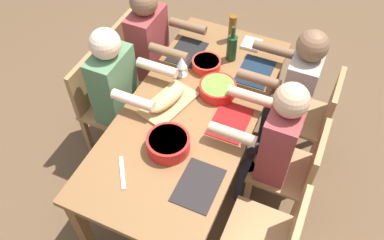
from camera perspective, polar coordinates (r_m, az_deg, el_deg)
ground_plane at (r=3.24m, az=0.00°, el=-7.20°), size 8.00×8.00×0.00m
dining_table at (r=2.71m, az=0.00°, el=0.37°), size 1.90×0.86×0.74m
chair_far_right at (r=2.49m, az=11.52°, el=-16.15°), size 0.40×0.40×0.85m
chair_far_left at (r=3.09m, az=16.94°, el=0.66°), size 0.40×0.40×0.85m
diner_far_left at (r=2.94m, az=14.46°, el=4.51°), size 0.41×0.53×1.20m
chair_near_center at (r=3.12m, az=-12.75°, el=2.55°), size 0.40×0.40×0.85m
diner_near_center at (r=2.89m, az=-10.42°, el=4.39°), size 0.41×0.53×1.20m
chair_near_left at (r=3.42m, az=-8.10°, el=8.45°), size 0.40×0.40×0.85m
diner_near_left at (r=3.21m, az=-5.63°, el=10.50°), size 0.41×0.53×1.20m
chair_far_center at (r=2.76m, az=14.57°, el=-6.83°), size 0.40×0.40×0.85m
diner_far_center at (r=2.59m, az=11.62°, el=-2.93°), size 0.41×0.53×1.20m
serving_bowl_fruit at (r=2.41m, az=-3.52°, el=-3.30°), size 0.27×0.27×0.10m
serving_bowl_greens at (r=2.91m, az=2.07°, el=8.10°), size 0.21×0.21×0.07m
serving_bowl_salad at (r=2.73m, az=3.71°, el=4.58°), size 0.26×0.26×0.08m
cutting_board at (r=2.68m, az=-3.37°, el=2.40°), size 0.44×0.32×0.02m
bread_loaf at (r=2.64m, az=-3.43°, el=3.21°), size 0.34×0.19×0.09m
wine_bottle at (r=2.96m, az=5.75°, el=10.35°), size 0.08×0.08×0.29m
beer_bottle at (r=3.14m, az=5.83°, el=13.01°), size 0.06×0.06×0.22m
wine_glass at (r=2.81m, az=-1.48°, el=8.21°), size 0.08×0.08×0.17m
placemat_far_right at (r=2.30m, az=0.93°, el=-9.37°), size 0.32×0.23×0.01m
placemat_far_left at (r=2.94m, az=9.07°, el=6.89°), size 0.32×0.23×0.01m
placemat_near_left at (r=3.07m, az=-0.70°, el=9.78°), size 0.32×0.23×0.01m
placemat_far_center at (r=2.59m, az=5.51°, el=-0.24°), size 0.32×0.23×0.01m
carving_knife at (r=2.38m, az=-10.00°, el=-7.47°), size 0.20×0.15×0.01m
napkin_stack at (r=3.16m, az=8.58°, el=10.77°), size 0.14×0.14×0.02m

